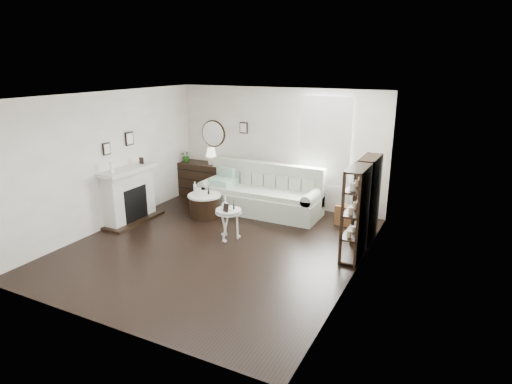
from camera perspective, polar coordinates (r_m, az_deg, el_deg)
The scene contains 18 objects.
room at distance 9.50m, azimuth 7.06°, elevation 6.92°, with size 5.50×5.50×5.50m.
fireplace at distance 9.31m, azimuth -16.49°, elevation -0.58°, with size 0.50×1.40×1.84m.
shelf_unit_far at distance 8.19m, azimuth 14.65°, elevation -0.88°, with size 0.30×0.80×1.60m.
shelf_unit_near at distance 7.36m, azimuth 13.13°, elevation -2.81°, with size 0.30×0.80×1.60m.
sofa at distance 9.57m, azimuth 0.65°, elevation -0.57°, with size 2.73×0.95×1.06m.
quilt at distance 9.79m, azimuth -4.40°, elevation 1.41°, with size 0.55×0.45×0.14m, color #279166.
suitcase at distance 8.95m, azimuth 12.50°, elevation -3.22°, with size 0.63×0.21×0.42m, color brown.
dresser at distance 10.79m, azimuth -7.56°, elevation 1.73°, with size 1.27×0.55×0.85m.
table_lamp at distance 10.45m, azimuth -6.00°, elevation 4.79°, with size 0.25×0.25×0.40m, color white, non-canonical shape.
potted_plant at distance 10.80m, azimuth -9.25°, elevation 4.76°, with size 0.26×0.22×0.28m, color #205C1A.
drum_table at distance 9.34m, azimuth -6.86°, elevation -1.79°, with size 0.71×0.71×0.50m.
pedestal_table at distance 8.02m, azimuth -3.69°, elevation -2.68°, with size 0.49×0.49×0.60m.
eiffel_drum at distance 9.23m, azimuth -6.35°, elevation 0.23°, with size 0.11×0.11×0.19m, color black, non-canonical shape.
bottle_drum at distance 9.25m, azimuth -8.14°, elevation 0.52°, with size 0.07×0.07×0.29m, color silver.
card_frame_drum at distance 9.12m, azimuth -7.81°, elevation 0.02°, with size 0.16×0.01×0.21m, color white.
eiffel_ped at distance 7.95m, azimuth -2.98°, elevation -1.82°, with size 0.09×0.09×0.16m, color black, non-canonical shape.
flask_ped at distance 8.02m, azimuth -4.16°, elevation -1.38°, with size 0.13×0.13×0.24m, color silver, non-canonical shape.
card_frame_ped at distance 7.86m, azimuth -4.04°, elevation -2.10°, with size 0.12×0.01×0.15m, color black.
Camera 1 is at (3.86, -6.12, 3.24)m, focal length 30.00 mm.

